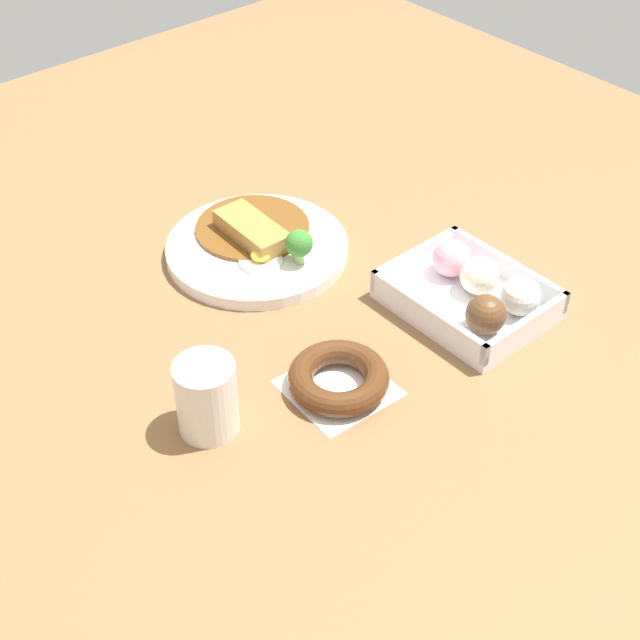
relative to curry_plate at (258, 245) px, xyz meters
The scene contains 5 objects.
ground_plane 0.08m from the curry_plate, 168.03° to the right, with size 1.60×1.60×0.00m, color brown.
curry_plate is the anchor object (origin of this frame).
donut_box 0.31m from the curry_plate, 153.61° to the right, with size 0.20×0.16×0.06m.
chocolate_ring_donut 0.29m from the curry_plate, 161.14° to the left, with size 0.12×0.12×0.03m.
coffee_mug 0.33m from the curry_plate, 132.70° to the left, with size 0.07×0.07×0.09m, color silver.
Camera 1 is at (-0.77, 0.63, 0.76)m, focal length 51.58 mm.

